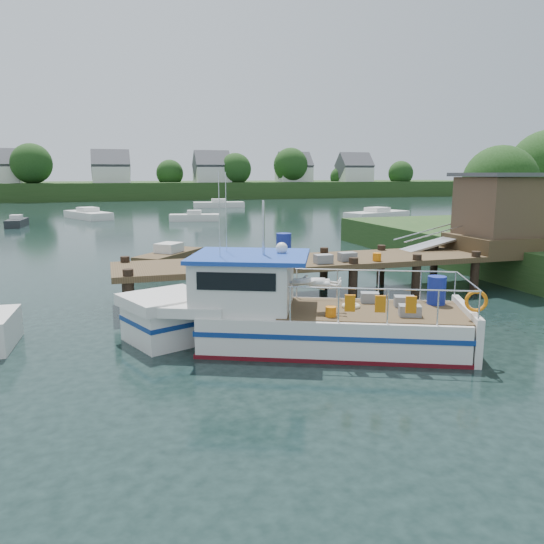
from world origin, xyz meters
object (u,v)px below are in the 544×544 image
object	(u,v)px
dock	(445,231)
moored_b	(194,217)
moored_rowboat	(169,259)
moored_c	(377,215)
moored_far	(219,204)
moored_e	(17,222)
lobster_boat	(288,315)
moored_d	(88,215)

from	to	relation	value
dock	moored_b	xyz separation A→B (m)	(-4.65, 32.48, -1.86)
moored_b	dock	bearing A→B (deg)	-105.44
moored_rowboat	moored_c	xyz separation A→B (m)	(22.87, 21.93, -0.02)
moored_far	moored_c	bearing A→B (deg)	-71.72
dock	moored_c	world-z (taller)	dock
moored_b	moored_c	size ratio (longest dim) A/B	0.64
moored_b	moored_e	world-z (taller)	moored_b
lobster_boat	moored_e	distance (m)	38.45
lobster_boat	moored_c	bearing A→B (deg)	81.90
moored_rowboat	moored_b	world-z (taller)	moored_rowboat
dock	moored_far	xyz separation A→B (m)	(1.70, 51.98, -1.82)
dock	moored_far	size ratio (longest dim) A/B	2.43
lobster_boat	moored_b	distance (m)	37.65
lobster_boat	moored_far	size ratio (longest dim) A/B	1.32
moored_far	moored_e	xyz separation A→B (m)	(-21.58, -20.36, -0.05)
lobster_boat	moored_far	xyz separation A→B (m)	(9.86, 56.98, -0.40)
moored_b	moored_d	bearing A→B (deg)	126.22
moored_b	moored_c	distance (m)	17.96
lobster_boat	dock	bearing A→B (deg)	54.93
moored_c	moored_d	distance (m)	28.71
moored_c	moored_d	xyz separation A→B (m)	(-27.41, 8.53, 0.00)
moored_b	moored_d	size ratio (longest dim) A/B	0.69
moored_far	moored_b	bearing A→B (deg)	-116.70
moored_d	moored_e	distance (m)	8.54
dock	moored_c	xyz separation A→B (m)	(13.07, 29.59, -1.82)
moored_d	moored_e	xyz separation A→B (m)	(-5.54, -6.50, -0.05)
lobster_boat	moored_e	size ratio (longest dim) A/B	2.44
moored_far	dock	bearing A→B (deg)	-100.53
moored_rowboat	moored_d	size ratio (longest dim) A/B	0.58
moored_rowboat	moored_b	distance (m)	25.35
moored_c	lobster_boat	bearing A→B (deg)	-133.06
moored_rowboat	moored_far	bearing A→B (deg)	54.34
moored_rowboat	moored_far	world-z (taller)	moored_rowboat
lobster_boat	moored_e	world-z (taller)	lobster_boat
moored_far	moored_b	distance (m)	20.51
dock	moored_far	distance (m)	52.04
moored_far	moored_d	size ratio (longest dim) A/B	0.97
moored_rowboat	moored_d	xyz separation A→B (m)	(-4.54, 30.46, -0.02)
dock	moored_d	distance (m)	40.77
lobster_boat	moored_far	distance (m)	57.83
lobster_boat	moored_rowboat	world-z (taller)	lobster_boat
lobster_boat	moored_b	xyz separation A→B (m)	(3.51, 37.48, -0.44)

